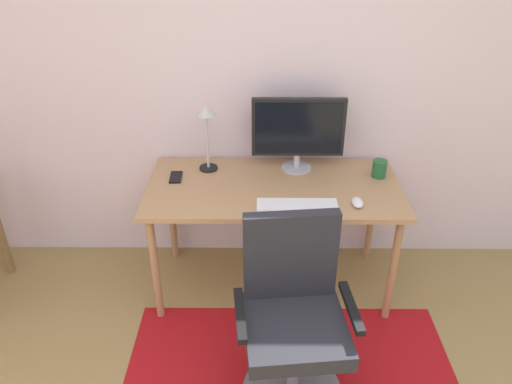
# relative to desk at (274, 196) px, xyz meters

# --- Properties ---
(wall_back) EXTENTS (6.00, 0.10, 2.60)m
(wall_back) POSITION_rel_desk_xyz_m (0.06, 0.42, 0.65)
(wall_back) COLOR silver
(wall_back) RESTS_ON ground
(area_rug) EXTENTS (1.71, 1.03, 0.01)m
(area_rug) POSITION_rel_desk_xyz_m (0.08, -0.75, -0.65)
(area_rug) COLOR #AA1217
(area_rug) RESTS_ON ground
(desk) EXTENTS (1.45, 0.71, 0.72)m
(desk) POSITION_rel_desk_xyz_m (0.00, 0.00, 0.00)
(desk) COLOR tan
(desk) RESTS_ON ground
(monitor) EXTENTS (0.54, 0.18, 0.45)m
(monitor) POSITION_rel_desk_xyz_m (0.14, 0.21, 0.32)
(monitor) COLOR #B2B2B7
(monitor) RESTS_ON desk
(keyboard) EXTENTS (0.43, 0.13, 0.02)m
(keyboard) POSITION_rel_desk_xyz_m (0.12, -0.23, 0.08)
(keyboard) COLOR white
(keyboard) RESTS_ON desk
(computer_mouse) EXTENTS (0.06, 0.10, 0.03)m
(computer_mouse) POSITION_rel_desk_xyz_m (0.44, -0.21, 0.09)
(computer_mouse) COLOR white
(computer_mouse) RESTS_ON desk
(coffee_cup) EXTENTS (0.08, 0.08, 0.10)m
(coffee_cup) POSITION_rel_desk_xyz_m (0.62, 0.12, 0.12)
(coffee_cup) COLOR #215C2F
(coffee_cup) RESTS_ON desk
(cell_phone) EXTENTS (0.07, 0.14, 0.01)m
(cell_phone) POSITION_rel_desk_xyz_m (-0.57, 0.09, 0.07)
(cell_phone) COLOR black
(cell_phone) RESTS_ON desk
(desk_lamp) EXTENTS (0.11, 0.11, 0.41)m
(desk_lamp) POSITION_rel_desk_xyz_m (-0.39, 0.20, 0.36)
(desk_lamp) COLOR black
(desk_lamp) RESTS_ON desk
(office_chair) EXTENTS (0.56, 0.50, 0.95)m
(office_chair) POSITION_rel_desk_xyz_m (0.08, -0.80, -0.25)
(office_chair) COLOR slate
(office_chair) RESTS_ON ground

